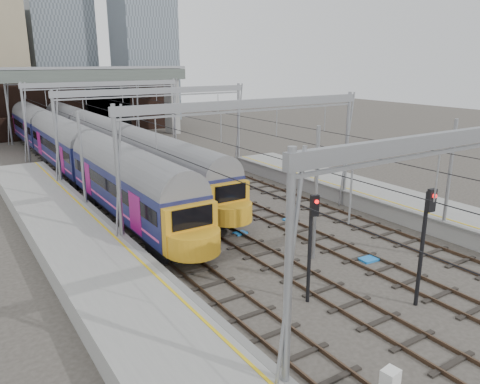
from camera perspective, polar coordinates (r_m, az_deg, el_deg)
ground at (r=23.93m, az=12.08°, el=-9.51°), size 160.00×160.00×0.00m
platform_left at (r=20.70m, az=-14.21°, el=-12.15°), size 4.32×55.00×1.12m
tracks at (r=35.33m, az=-5.23°, el=-0.80°), size 14.40×80.00×0.22m
overhead_line at (r=39.88m, az=-9.91°, el=10.54°), size 16.80×80.00×8.00m
retaining_wall at (r=69.34m, az=-18.92°, el=10.24°), size 28.00×2.75×9.00m
overbridge at (r=63.07m, az=-19.02°, el=12.44°), size 28.00×3.00×9.25m
city_skyline at (r=87.74m, az=-22.06°, el=19.34°), size 37.50×27.50×60.00m
train_main at (r=56.15m, az=-18.73°, el=7.20°), size 2.76×63.80×4.76m
train_second at (r=45.99m, az=-20.49°, el=5.41°), size 2.92×50.56×4.98m
signal_near_left at (r=19.68m, az=8.68°, el=-5.31°), size 0.38×0.47×4.85m
signal_near_centre at (r=20.56m, az=21.61°, el=-4.80°), size 0.39×0.48×5.19m
equip_cover_a at (r=30.80m, az=5.92°, el=-3.30°), size 0.87×0.74×0.09m
equip_cover_b at (r=28.23m, az=0.01°, el=-5.02°), size 0.82×0.61×0.09m
equip_cover_c at (r=25.55m, az=15.43°, el=-7.91°), size 1.00×0.74×0.11m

